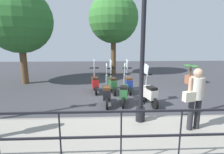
% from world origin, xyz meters
% --- Properties ---
extents(ground_plane, '(28.00, 28.00, 0.00)m').
position_xyz_m(ground_plane, '(0.00, 0.00, 0.00)').
color(ground_plane, '#38383D').
extents(promenade_walkway, '(2.20, 20.00, 0.15)m').
position_xyz_m(promenade_walkway, '(-3.15, 0.00, 0.07)').
color(promenade_walkway, gray).
rests_on(promenade_walkway, ground_plane).
extents(fence_railing, '(0.04, 16.03, 1.07)m').
position_xyz_m(fence_railing, '(-4.20, -0.00, 0.89)').
color(fence_railing, black).
rests_on(fence_railing, promenade_walkway).
extents(lamp_post_near, '(0.26, 0.90, 4.60)m').
position_xyz_m(lamp_post_near, '(-2.40, -0.19, 2.20)').
color(lamp_post_near, black).
rests_on(lamp_post_near, promenade_walkway).
extents(pedestrian_with_bag, '(0.42, 0.63, 1.59)m').
position_xyz_m(pedestrian_with_bag, '(-2.93, -1.45, 1.08)').
color(pedestrian_with_bag, '#28282D').
rests_on(pedestrian_with_bag, promenade_walkway).
extents(tree_large, '(3.51, 3.51, 5.24)m').
position_xyz_m(tree_large, '(2.96, 5.35, 3.47)').
color(tree_large, brown).
rests_on(tree_large, ground_plane).
extents(tree_distant, '(3.41, 3.41, 5.64)m').
position_xyz_m(tree_distant, '(5.50, 0.17, 3.91)').
color(tree_distant, brown).
rests_on(tree_distant, ground_plane).
extents(potted_palm, '(1.06, 0.66, 1.05)m').
position_xyz_m(potted_palm, '(2.63, -4.10, 0.45)').
color(potted_palm, '#9E5B3D').
rests_on(potted_palm, ground_plane).
extents(scooter_near_0, '(1.21, 0.51, 1.54)m').
position_xyz_m(scooter_near_0, '(-0.81, -0.86, 0.48)').
color(scooter_near_0, black).
rests_on(scooter_near_0, ground_plane).
extents(scooter_near_1, '(1.23, 0.46, 1.54)m').
position_xyz_m(scooter_near_1, '(-0.64, 0.08, 0.48)').
color(scooter_near_1, black).
rests_on(scooter_near_1, ground_plane).
extents(scooter_near_2, '(1.23, 0.44, 1.54)m').
position_xyz_m(scooter_near_2, '(-0.71, 0.74, 0.48)').
color(scooter_near_2, black).
rests_on(scooter_near_2, ground_plane).
extents(scooter_far_0, '(1.23, 0.44, 1.54)m').
position_xyz_m(scooter_far_0, '(0.88, -0.28, 0.48)').
color(scooter_far_0, black).
rests_on(scooter_far_0, ground_plane).
extents(scooter_far_1, '(1.22, 0.48, 1.54)m').
position_xyz_m(scooter_far_1, '(0.83, 0.46, 0.48)').
color(scooter_far_1, black).
rests_on(scooter_far_1, ground_plane).
extents(scooter_far_2, '(1.23, 0.46, 1.54)m').
position_xyz_m(scooter_far_2, '(0.97, 1.26, 0.48)').
color(scooter_far_2, black).
rests_on(scooter_far_2, ground_plane).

